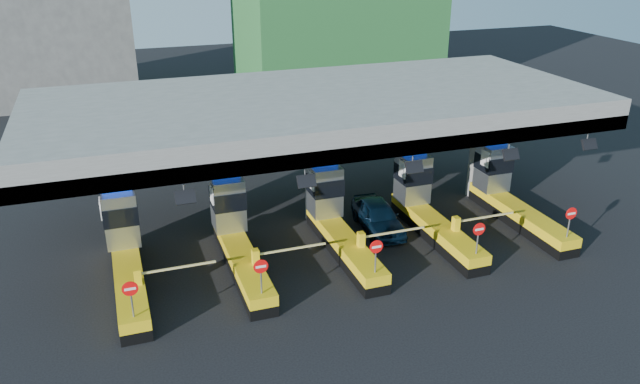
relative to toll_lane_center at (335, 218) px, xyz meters
name	(u,v)px	position (x,y,z in m)	size (l,w,h in m)	color
ground	(337,245)	(0.00, -0.28, -1.40)	(120.00, 120.00, 0.00)	black
toll_canopy	(318,111)	(0.00, 2.59, 4.74)	(28.00, 12.09, 7.00)	slate
toll_lane_far_left	(125,250)	(-10.00, 0.00, 0.00)	(4.43, 8.00, 4.16)	black
toll_lane_left	(236,233)	(-5.00, 0.00, 0.00)	(4.43, 8.00, 4.16)	black
toll_lane_center	(335,218)	(0.00, 0.00, 0.00)	(4.43, 8.00, 4.16)	black
toll_lane_right	(425,204)	(5.00, 0.00, 0.00)	(4.43, 8.00, 4.16)	black
toll_lane_far_right	(507,192)	(10.00, 0.00, 0.00)	(4.43, 8.00, 4.16)	black
van	(378,216)	(2.66, 0.70, -0.62)	(1.84, 4.58, 1.56)	black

